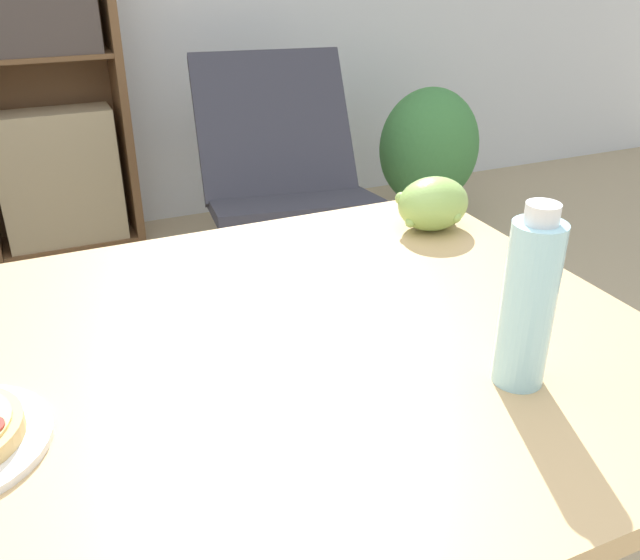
{
  "coord_description": "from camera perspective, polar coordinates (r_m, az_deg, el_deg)",
  "views": [
    {
      "loc": [
        -0.11,
        -0.71,
        1.3
      ],
      "look_at": [
        0.26,
        0.13,
        0.83
      ],
      "focal_mm": 38.0,
      "sensor_mm": 36.0,
      "label": 1
    }
  ],
  "objects": [
    {
      "name": "dining_table",
      "position": [
        1.0,
        -10.49,
        -11.62
      ],
      "size": [
        1.37,
        0.92,
        0.77
      ],
      "color": "tan",
      "rests_on": "ground_plane"
    },
    {
      "name": "grape_bunch",
      "position": [
        1.37,
        9.49,
        6.36
      ],
      "size": [
        0.15,
        0.12,
        0.11
      ],
      "color": "#93BC5B",
      "rests_on": "dining_table"
    },
    {
      "name": "drink_bottle",
      "position": [
        0.88,
        17.14,
        -1.82
      ],
      "size": [
        0.07,
        0.07,
        0.25
      ],
      "color": "#A3DBEA",
      "rests_on": "dining_table"
    },
    {
      "name": "lounge_chair_far",
      "position": [
        2.82,
        -3.02,
        5.83
      ],
      "size": [
        0.74,
        0.86,
        0.88
      ],
      "rotation": [
        0.0,
        0.0,
        -0.17
      ],
      "color": "slate",
      "rests_on": "ground_plane"
    },
    {
      "name": "bookshelf",
      "position": [
        3.21,
        -22.5,
        15.73
      ],
      "size": [
        0.66,
        0.28,
        1.71
      ],
      "color": "brown",
      "rests_on": "ground_plane"
    },
    {
      "name": "potted_plant_floor",
      "position": [
        3.35,
        9.14,
        10.49
      ],
      "size": [
        0.49,
        0.42,
        0.68
      ],
      "color": "#8E5B42",
      "rests_on": "ground_plane"
    }
  ]
}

